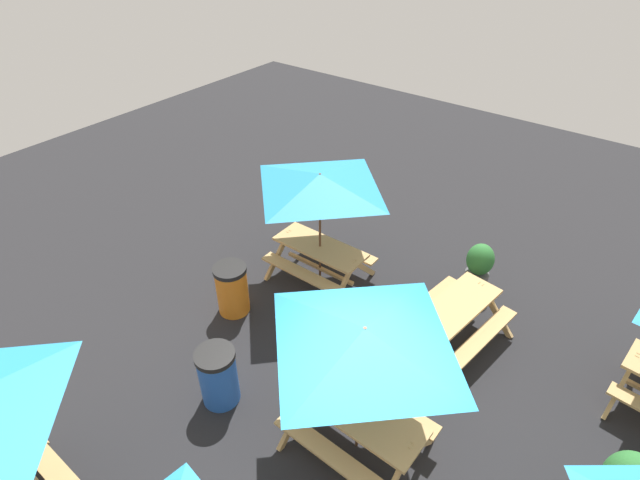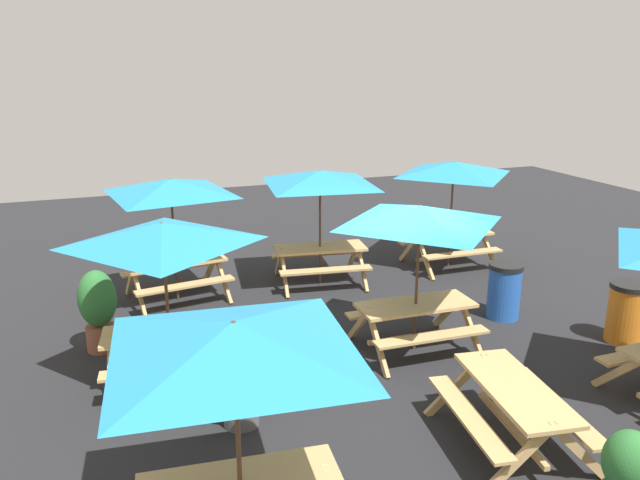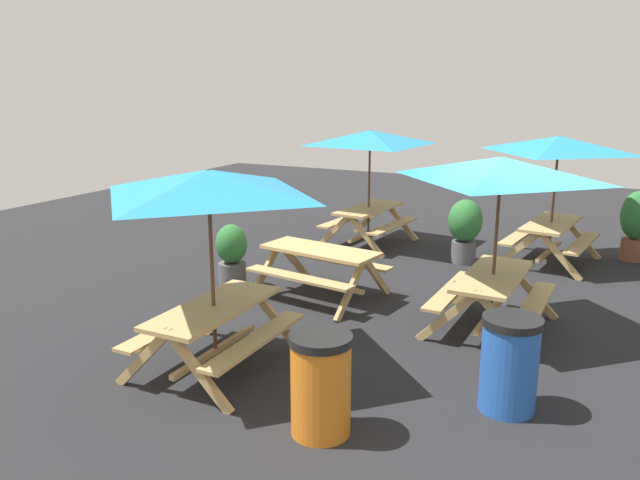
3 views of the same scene
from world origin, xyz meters
name	(u,v)px [view 3 (image 3 of 3)]	position (x,y,z in m)	size (l,w,h in m)	color
ground_plane	(517,327)	(0.00, 0.00, 0.00)	(26.57, 26.57, 0.00)	#232326
picnic_table_0	(320,262)	(-0.08, 2.92, 0.56)	(1.75, 1.98, 0.81)	tan
picnic_table_1	(209,198)	(-2.83, 2.89, 1.99)	(2.01, 2.01, 2.34)	tan
picnic_table_3	(558,154)	(3.43, 0.01, 1.99)	(2.25, 2.25, 2.34)	tan
picnic_table_5	(370,146)	(3.26, 3.48, 1.99)	(2.81, 2.81, 2.34)	tan
picnic_table_6	(500,181)	(-0.23, 0.31, 1.99)	(2.06, 2.06, 2.34)	tan
trash_bin_blue	(509,364)	(-2.30, -0.27, 0.49)	(0.59, 0.59, 0.98)	blue
trash_bin_orange	(321,384)	(-3.51, 1.21, 0.49)	(0.59, 0.59, 0.98)	orange
potted_plant_0	(636,223)	(4.33, -1.37, 0.71)	(0.57, 0.57, 1.30)	#935138
potted_plant_1	(465,227)	(2.78, 1.41, 0.66)	(0.61, 0.61, 1.17)	#59595B
potted_plant_2	(232,254)	(-0.26, 4.40, 0.54)	(0.50, 0.50, 1.03)	#59595B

